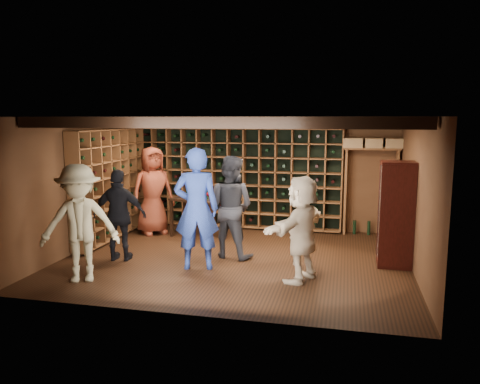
% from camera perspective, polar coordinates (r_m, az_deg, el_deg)
% --- Properties ---
extents(ground, '(6.00, 6.00, 0.00)m').
position_cam_1_polar(ground, '(8.45, -0.58, -8.10)').
color(ground, black).
rests_on(ground, ground).
extents(room_shell, '(6.00, 6.00, 6.00)m').
position_cam_1_polar(room_shell, '(8.13, -0.51, 8.55)').
color(room_shell, '#54321C').
rests_on(room_shell, ground).
extents(wine_rack_back, '(4.65, 0.30, 2.20)m').
position_cam_1_polar(wine_rack_back, '(10.55, -0.42, 1.73)').
color(wine_rack_back, brown).
rests_on(wine_rack_back, ground).
extents(wine_rack_left, '(0.30, 2.65, 2.20)m').
position_cam_1_polar(wine_rack_left, '(9.96, -15.49, 0.97)').
color(wine_rack_left, brown).
rests_on(wine_rack_left, ground).
extents(crate_shelf, '(1.20, 0.32, 2.07)m').
position_cam_1_polar(crate_shelf, '(10.23, 15.80, 3.52)').
color(crate_shelf, brown).
rests_on(crate_shelf, ground).
extents(display_cabinet, '(0.55, 0.50, 1.75)m').
position_cam_1_polar(display_cabinet, '(8.26, 18.42, -2.83)').
color(display_cabinet, black).
rests_on(display_cabinet, ground).
extents(man_blue_shirt, '(0.84, 0.66, 2.02)m').
position_cam_1_polar(man_blue_shirt, '(7.71, -5.33, -2.06)').
color(man_blue_shirt, navy).
rests_on(man_blue_shirt, ground).
extents(man_grey_suit, '(1.03, 0.88, 1.83)m').
position_cam_1_polar(man_grey_suit, '(8.36, -1.19, -1.82)').
color(man_grey_suit, black).
rests_on(man_grey_suit, ground).
extents(guest_red_floral, '(1.07, 1.08, 1.89)m').
position_cam_1_polar(guest_red_floral, '(10.21, -10.58, 0.17)').
color(guest_red_floral, maroon).
rests_on(guest_red_floral, ground).
extents(guest_woman_black, '(0.99, 0.50, 1.61)m').
position_cam_1_polar(guest_woman_black, '(8.43, -14.46, -2.76)').
color(guest_woman_black, black).
rests_on(guest_woman_black, ground).
extents(guest_khaki, '(1.34, 1.07, 1.80)m').
position_cam_1_polar(guest_khaki, '(7.51, -18.96, -3.65)').
color(guest_khaki, tan).
rests_on(guest_khaki, ground).
extents(guest_beige, '(1.05, 1.58, 1.63)m').
position_cam_1_polar(guest_beige, '(7.20, 7.52, -4.45)').
color(guest_beige, '#BFA88C').
rests_on(guest_beige, ground).
extents(tasting_table, '(1.20, 0.84, 1.10)m').
position_cam_1_polar(tasting_table, '(9.81, -5.29, -1.33)').
color(tasting_table, black).
rests_on(tasting_table, ground).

